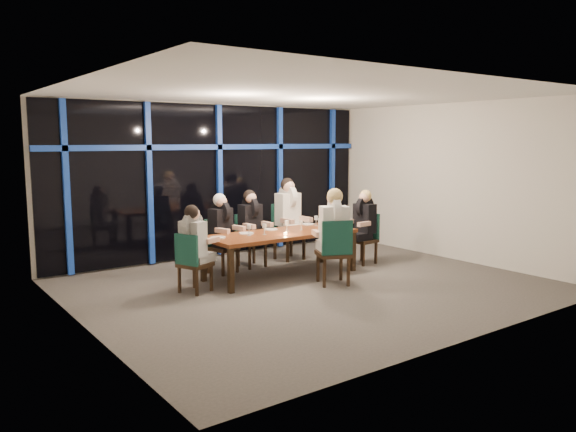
# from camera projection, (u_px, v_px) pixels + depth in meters

# --- Properties ---
(room) EXTENTS (7.04, 7.00, 3.02)m
(room) POSITION_uv_depth(u_px,v_px,m) (311.00, 158.00, 8.64)
(room) COLOR #57524D
(room) RESTS_ON ground
(window_wall) EXTENTS (6.86, 0.43, 2.94)m
(window_wall) POSITION_uv_depth(u_px,v_px,m) (219.00, 178.00, 11.06)
(window_wall) COLOR black
(window_wall) RESTS_ON ground
(dining_table) EXTENTS (2.60, 1.00, 0.75)m
(dining_table) POSITION_uv_depth(u_px,v_px,m) (281.00, 236.00, 9.46)
(dining_table) COLOR brown
(dining_table) RESTS_ON ground
(chair_far_left) EXTENTS (0.54, 0.54, 0.94)m
(chair_far_left) POSITION_uv_depth(u_px,v_px,m) (219.00, 243.00, 9.74)
(chair_far_left) COLOR black
(chair_far_left) RESTS_ON ground
(chair_far_mid) EXTENTS (0.47, 0.47, 0.96)m
(chair_far_mid) POSITION_uv_depth(u_px,v_px,m) (249.00, 237.00, 10.25)
(chair_far_mid) COLOR black
(chair_far_mid) RESTS_ON ground
(chair_far_right) EXTENTS (0.51, 0.51, 1.07)m
(chair_far_right) POSITION_uv_depth(u_px,v_px,m) (286.00, 228.00, 10.86)
(chair_far_right) COLOR black
(chair_far_right) RESTS_ON ground
(chair_end_left) EXTENTS (0.55, 0.55, 0.91)m
(chair_end_left) POSITION_uv_depth(u_px,v_px,m) (191.00, 260.00, 8.40)
(chair_end_left) COLOR black
(chair_end_left) RESTS_ON ground
(chair_end_right) EXTENTS (0.47, 0.47, 0.94)m
(chair_end_right) POSITION_uv_depth(u_px,v_px,m) (366.00, 235.00, 10.49)
(chair_end_right) COLOR black
(chair_end_right) RESTS_ON ground
(chair_near_mid) EXTENTS (0.65, 0.65, 1.05)m
(chair_near_mid) POSITION_uv_depth(u_px,v_px,m) (335.00, 249.00, 8.85)
(chair_near_mid) COLOR black
(chair_near_mid) RESTS_ON ground
(diner_far_left) EXTENTS (0.55, 0.64, 0.92)m
(diner_far_left) POSITION_uv_depth(u_px,v_px,m) (222.00, 222.00, 9.64)
(diner_far_left) COLOR black
(diner_far_left) RESTS_ON ground
(diner_far_mid) EXTENTS (0.49, 0.61, 0.93)m
(diner_far_mid) POSITION_uv_depth(u_px,v_px,m) (251.00, 217.00, 10.14)
(diner_far_mid) COLOR black
(diner_far_mid) RESTS_ON ground
(diner_far_right) EXTENTS (0.54, 0.67, 1.05)m
(diner_far_right) POSITION_uv_depth(u_px,v_px,m) (289.00, 207.00, 10.73)
(diner_far_right) COLOR silver
(diner_far_right) RESTS_ON ground
(diner_end_left) EXTENTS (0.63, 0.57, 0.89)m
(diner_end_left) POSITION_uv_depth(u_px,v_px,m) (194.00, 235.00, 8.42)
(diner_end_left) COLOR black
(diner_end_left) RESTS_ON ground
(diner_end_right) EXTENTS (0.60, 0.49, 0.92)m
(diner_end_right) POSITION_uv_depth(u_px,v_px,m) (363.00, 216.00, 10.39)
(diner_end_right) COLOR black
(diner_end_right) RESTS_ON ground
(diner_near_mid) EXTENTS (0.66, 0.72, 1.03)m
(diner_near_mid) POSITION_uv_depth(u_px,v_px,m) (333.00, 222.00, 8.88)
(diner_near_mid) COLOR silver
(diner_near_mid) RESTS_ON ground
(plate_far_left) EXTENTS (0.24, 0.24, 0.01)m
(plate_far_left) POSITION_uv_depth(u_px,v_px,m) (246.00, 233.00, 9.31)
(plate_far_left) COLOR white
(plate_far_left) RESTS_ON dining_table
(plate_far_mid) EXTENTS (0.24, 0.24, 0.01)m
(plate_far_mid) POSITION_uv_depth(u_px,v_px,m) (271.00, 229.00, 9.73)
(plate_far_mid) COLOR white
(plate_far_mid) RESTS_ON dining_table
(plate_far_right) EXTENTS (0.24, 0.24, 0.01)m
(plate_far_right) POSITION_uv_depth(u_px,v_px,m) (308.00, 224.00, 10.33)
(plate_far_right) COLOR white
(plate_far_right) RESTS_ON dining_table
(plate_end_left) EXTENTS (0.24, 0.24, 0.01)m
(plate_end_left) POSITION_uv_depth(u_px,v_px,m) (218.00, 237.00, 8.91)
(plate_end_left) COLOR white
(plate_end_left) RESTS_ON dining_table
(plate_end_right) EXTENTS (0.24, 0.24, 0.01)m
(plate_end_right) POSITION_uv_depth(u_px,v_px,m) (342.00, 227.00, 10.04)
(plate_end_right) COLOR white
(plate_end_right) RESTS_ON dining_table
(plate_near_mid) EXTENTS (0.24, 0.24, 0.01)m
(plate_near_mid) POSITION_uv_depth(u_px,v_px,m) (324.00, 232.00, 9.46)
(plate_near_mid) COLOR white
(plate_near_mid) RESTS_ON dining_table
(wine_bottle) EXTENTS (0.08, 0.08, 0.35)m
(wine_bottle) POSITION_uv_depth(u_px,v_px,m) (326.00, 220.00, 9.97)
(wine_bottle) COLOR black
(wine_bottle) RESTS_ON dining_table
(water_pitcher) EXTENTS (0.13, 0.11, 0.21)m
(water_pitcher) POSITION_uv_depth(u_px,v_px,m) (321.00, 224.00, 9.69)
(water_pitcher) COLOR silver
(water_pitcher) RESTS_ON dining_table
(tea_light) EXTENTS (0.05, 0.05, 0.03)m
(tea_light) POSITION_uv_depth(u_px,v_px,m) (285.00, 234.00, 9.23)
(tea_light) COLOR #F29B48
(tea_light) RESTS_ON dining_table
(wine_glass_a) EXTENTS (0.07, 0.07, 0.18)m
(wine_glass_a) POSITION_uv_depth(u_px,v_px,m) (264.00, 227.00, 9.22)
(wine_glass_a) COLOR silver
(wine_glass_a) RESTS_ON dining_table
(wine_glass_b) EXTENTS (0.07, 0.07, 0.19)m
(wine_glass_b) POSITION_uv_depth(u_px,v_px,m) (287.00, 223.00, 9.54)
(wine_glass_b) COLOR silver
(wine_glass_b) RESTS_ON dining_table
(wine_glass_c) EXTENTS (0.06, 0.06, 0.16)m
(wine_glass_c) POSITION_uv_depth(u_px,v_px,m) (301.00, 223.00, 9.69)
(wine_glass_c) COLOR silver
(wine_glass_c) RESTS_ON dining_table
(wine_glass_d) EXTENTS (0.07, 0.07, 0.18)m
(wine_glass_d) POSITION_uv_depth(u_px,v_px,m) (249.00, 228.00, 9.12)
(wine_glass_d) COLOR silver
(wine_glass_d) RESTS_ON dining_table
(wine_glass_e) EXTENTS (0.07, 0.07, 0.18)m
(wine_glass_e) POSITION_uv_depth(u_px,v_px,m) (316.00, 219.00, 10.18)
(wine_glass_e) COLOR white
(wine_glass_e) RESTS_ON dining_table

